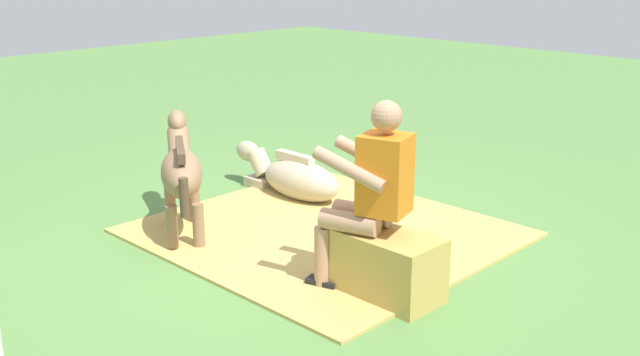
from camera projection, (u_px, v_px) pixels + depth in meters
name	position (u px, v px, depth m)	size (l,w,h in m)	color
ground_plane	(296.00, 241.00, 5.96)	(24.00, 24.00, 0.00)	#568442
hay_patch	(325.00, 232.00, 6.12)	(2.65, 2.47, 0.02)	tan
hay_bale	(388.00, 265.00, 4.96)	(0.69, 0.41, 0.44)	tan
person_seated	(369.00, 189.00, 4.90)	(0.72, 0.54, 1.32)	tan
pony_standing	(181.00, 170.00, 5.99)	(1.18, 0.90, 0.89)	#8C6B4C
pony_lying	(293.00, 177.00, 6.98)	(1.33, 0.40, 0.42)	tan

